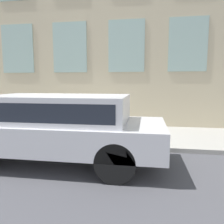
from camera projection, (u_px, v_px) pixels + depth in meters
name	position (u px, v px, depth m)	size (l,w,h in m)	color
ground_plane	(75.00, 148.00, 6.15)	(80.00, 80.00, 0.00)	#47474C
sidewalk	(89.00, 134.00, 7.59)	(2.95, 60.00, 0.12)	#9E9B93
building_facade	(98.00, 29.00, 8.67)	(0.33, 40.00, 7.86)	#C6B793
fire_hydrant	(100.00, 128.00, 6.60)	(0.28, 0.41, 0.69)	gray
person	(123.00, 112.00, 6.89)	(0.32, 0.21, 1.33)	navy
parked_truck_silver_near	(56.00, 123.00, 4.96)	(1.91, 4.99, 1.55)	black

